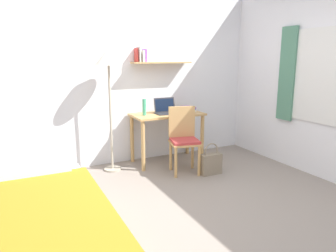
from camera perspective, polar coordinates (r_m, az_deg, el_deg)
The scene contains 10 objects.
ground_plane at distance 3.42m, azimuth 5.70°, elevation -15.57°, with size 5.28×5.28×0.00m, color gray.
wall_back at distance 4.86m, azimuth -6.71°, elevation 8.78°, with size 4.40×0.27×2.60m.
bed at distance 2.83m, azimuth -21.04°, elevation -17.21°, with size 0.94×2.01×0.54m.
desk at distance 4.83m, azimuth -0.15°, elevation 0.60°, with size 1.07×0.55×0.76m.
desk_chair at distance 4.43m, azimuth 2.83°, elevation -2.03°, with size 0.48×0.47×0.92m.
standing_lamp at distance 4.42m, azimuth -10.61°, elevation 10.76°, with size 0.37×0.37×1.71m.
laptop at distance 4.81m, azimuth -0.36°, elevation 2.99°, with size 0.34×0.24×0.23m.
water_bottle at distance 4.64m, azimuth -4.28°, elevation 3.38°, with size 0.05×0.05×0.24m, color #42A87F.
book_stack at distance 4.98m, azimuth 3.62°, elevation 3.06°, with size 0.18×0.25×0.08m.
handbag at distance 4.46m, azimuth 7.70°, elevation -6.62°, with size 0.30×0.12×0.44m.
Camera 1 is at (-1.62, -2.55, 1.59)m, focal length 34.00 mm.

